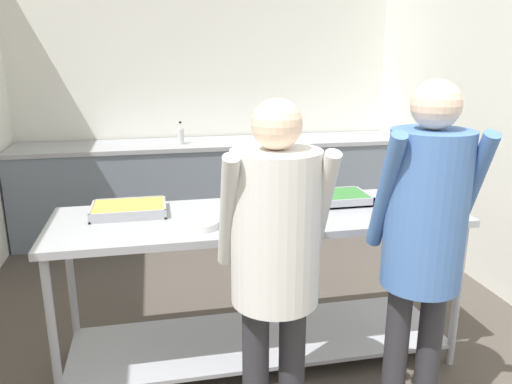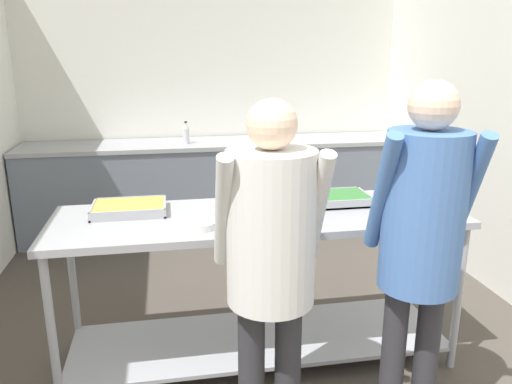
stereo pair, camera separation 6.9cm
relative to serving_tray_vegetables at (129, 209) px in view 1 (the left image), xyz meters
The scene contains 11 objects.
wall_rear 2.65m from the serving_tray_vegetables, 73.75° to the left, with size 3.99×0.06×2.65m.
back_counter 2.32m from the serving_tray_vegetables, 71.11° to the left, with size 3.83×0.65×0.93m.
serving_counter 0.80m from the serving_tray_vegetables, 11.75° to the right, with size 2.30×0.71×0.92m.
serving_tray_vegetables is the anchor object (origin of this frame).
plate_stack 0.47m from the serving_tray_vegetables, 40.82° to the right, with size 0.23×0.23×0.04m.
sauce_pan 0.76m from the serving_tray_vegetables, 19.81° to the right, with size 0.42×0.28×0.08m.
serving_tray_roast 1.18m from the serving_tray_vegetables, ahead, with size 0.46×0.28×0.05m.
broccoli_bowl 1.56m from the serving_tray_vegetables, ahead, with size 0.20×0.20×0.10m.
guest_serving_left 1.58m from the serving_tray_vegetables, 33.52° to the right, with size 0.49×0.38×1.69m.
guest_serving_right 1.04m from the serving_tray_vegetables, 51.48° to the right, with size 0.48×0.38×1.62m.
water_bottle 2.11m from the serving_tray_vegetables, 78.71° to the left, with size 0.06×0.06×0.22m.
Camera 1 is at (-0.57, -0.91, 1.80)m, focal length 35.00 mm.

